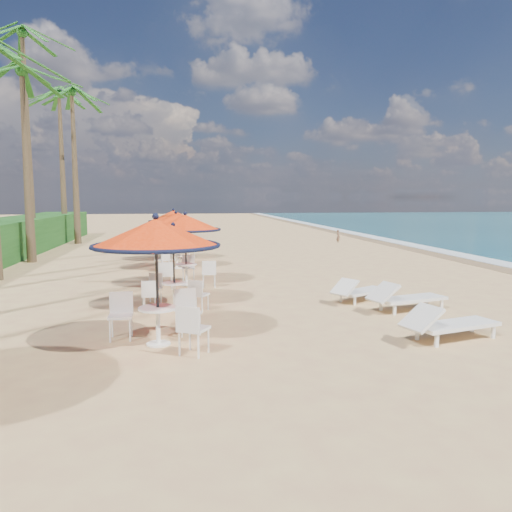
{
  "coord_description": "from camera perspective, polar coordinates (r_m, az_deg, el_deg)",
  "views": [
    {
      "loc": [
        -4.87,
        -10.11,
        2.95
      ],
      "look_at": [
        -2.59,
        4.47,
        1.2
      ],
      "focal_mm": 35.0,
      "sensor_mm": 36.0,
      "label": 1
    }
  ],
  "objects": [
    {
      "name": "ground",
      "position": [
        11.6,
        16.43,
        -8.24
      ],
      "size": [
        160.0,
        160.0,
        0.0
      ],
      "primitive_type": "plane",
      "color": "tan",
      "rests_on": "ground"
    },
    {
      "name": "foam_strip",
      "position": [
        24.78,
        26.08,
        -0.77
      ],
      "size": [
        1.2,
        140.0,
        0.04
      ],
      "primitive_type": "cube",
      "color": "white",
      "rests_on": "ground"
    },
    {
      "name": "wetsand_band",
      "position": [
        24.27,
        24.33,
        -0.83
      ],
      "size": [
        1.4,
        140.0,
        0.02
      ],
      "primitive_type": "cube",
      "color": "olive",
      "rests_on": "ground"
    },
    {
      "name": "station_0",
      "position": [
        10.0,
        -11.16,
        0.79
      ],
      "size": [
        2.53,
        2.53,
        2.64
      ],
      "color": "black",
      "rests_on": "ground"
    },
    {
      "name": "station_1",
      "position": [
        13.42,
        -9.55,
        1.2
      ],
      "size": [
        2.19,
        2.19,
        2.28
      ],
      "color": "black",
      "rests_on": "ground"
    },
    {
      "name": "station_2",
      "position": [
        16.76,
        -8.03,
        2.78
      ],
      "size": [
        2.37,
        2.37,
        2.47
      ],
      "color": "black",
      "rests_on": "ground"
    },
    {
      "name": "station_3",
      "position": [
        20.84,
        -9.21,
        3.34
      ],
      "size": [
        2.28,
        2.28,
        2.38
      ],
      "color": "black",
      "rests_on": "ground"
    },
    {
      "name": "station_4",
      "position": [
        23.77,
        -9.39,
        3.83
      ],
      "size": [
        2.32,
        2.32,
        2.42
      ],
      "color": "black",
      "rests_on": "ground"
    },
    {
      "name": "lounger_near",
      "position": [
        11.08,
        21.05,
        -7.18
      ],
      "size": [
        2.28,
        1.22,
        0.78
      ],
      "rotation": [
        0.0,
        0.0,
        0.26
      ],
      "color": "white",
      "rests_on": "ground"
    },
    {
      "name": "lounger_mid",
      "position": [
        13.53,
        16.63,
        -4.54
      ],
      "size": [
        2.27,
        1.21,
        0.78
      ],
      "rotation": [
        0.0,
        0.0,
        0.26
      ],
      "color": "white",
      "rests_on": "ground"
    },
    {
      "name": "lounger_far",
      "position": [
        14.44,
        11.67,
        -3.85
      ],
      "size": [
        1.97,
        1.52,
        0.69
      ],
      "rotation": [
        0.0,
        0.0,
        0.54
      ],
      "color": "white",
      "rests_on": "ground"
    },
    {
      "name": "palm_4",
      "position": [
        25.23,
        -25.14,
        17.56
      ],
      "size": [
        5.0,
        5.0,
        8.72
      ],
      "color": "brown",
      "rests_on": "ground"
    },
    {
      "name": "palm_5",
      "position": [
        31.13,
        -25.1,
        20.87
      ],
      "size": [
        5.0,
        5.0,
        11.84
      ],
      "color": "brown",
      "rests_on": "ground"
    },
    {
      "name": "palm_6",
      "position": [
        34.06,
        -20.28,
        16.29
      ],
      "size": [
        5.0,
        5.0,
        9.66
      ],
      "color": "brown",
      "rests_on": "ground"
    },
    {
      "name": "palm_7",
      "position": [
        37.69,
        -21.55,
        15.99
      ],
      "size": [
        5.0,
        5.0,
        10.16
      ],
      "color": "brown",
      "rests_on": "ground"
    },
    {
      "name": "person",
      "position": [
        32.84,
        9.37,
        2.29
      ],
      "size": [
        0.28,
        0.36,
        0.89
      ],
      "primitive_type": "imported",
      "rotation": [
        0.0,
        0.0,
        1.79
      ],
      "color": "brown",
      "rests_on": "ground"
    }
  ]
}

